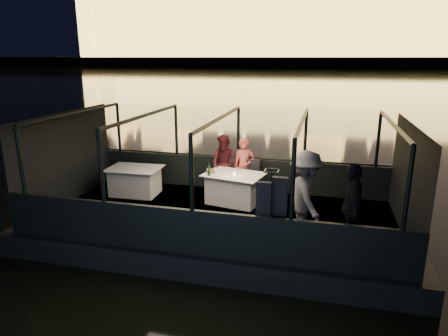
% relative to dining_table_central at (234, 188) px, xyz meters
% --- Properties ---
extents(river_water, '(500.00, 500.00, 0.00)m').
position_rel_dining_table_central_xyz_m(river_water, '(-0.13, 79.10, -0.89)').
color(river_water, black).
rests_on(river_water, ground).
extents(boat_hull, '(8.60, 4.40, 1.00)m').
position_rel_dining_table_central_xyz_m(boat_hull, '(-0.13, -0.90, -0.89)').
color(boat_hull, black).
rests_on(boat_hull, river_water).
extents(boat_deck, '(8.00, 4.00, 0.04)m').
position_rel_dining_table_central_xyz_m(boat_deck, '(-0.13, -0.90, -0.41)').
color(boat_deck, black).
rests_on(boat_deck, boat_hull).
extents(gunwale_port, '(8.00, 0.08, 0.90)m').
position_rel_dining_table_central_xyz_m(gunwale_port, '(-0.13, 1.10, 0.06)').
color(gunwale_port, black).
rests_on(gunwale_port, boat_deck).
extents(gunwale_starboard, '(8.00, 0.08, 0.90)m').
position_rel_dining_table_central_xyz_m(gunwale_starboard, '(-0.13, -2.90, 0.06)').
color(gunwale_starboard, black).
rests_on(gunwale_starboard, boat_deck).
extents(cabin_glass_port, '(8.00, 0.02, 1.40)m').
position_rel_dining_table_central_xyz_m(cabin_glass_port, '(-0.13, 1.10, 1.21)').
color(cabin_glass_port, '#99B2B2').
rests_on(cabin_glass_port, gunwale_port).
extents(cabin_glass_starboard, '(8.00, 0.02, 1.40)m').
position_rel_dining_table_central_xyz_m(cabin_glass_starboard, '(-0.13, -2.90, 1.21)').
color(cabin_glass_starboard, '#99B2B2').
rests_on(cabin_glass_starboard, gunwale_starboard).
extents(cabin_roof_glass, '(8.00, 4.00, 0.02)m').
position_rel_dining_table_central_xyz_m(cabin_roof_glass, '(-0.13, -0.90, 1.91)').
color(cabin_roof_glass, '#99B2B2').
rests_on(cabin_roof_glass, boat_deck).
extents(end_wall_fore, '(0.02, 4.00, 2.30)m').
position_rel_dining_table_central_xyz_m(end_wall_fore, '(-4.13, -0.90, 0.76)').
color(end_wall_fore, black).
rests_on(end_wall_fore, boat_deck).
extents(end_wall_aft, '(0.02, 4.00, 2.30)m').
position_rel_dining_table_central_xyz_m(end_wall_aft, '(3.87, -0.90, 0.76)').
color(end_wall_aft, black).
rests_on(end_wall_aft, boat_deck).
extents(canopy_ribs, '(8.00, 4.00, 2.30)m').
position_rel_dining_table_central_xyz_m(canopy_ribs, '(-0.13, -0.90, 0.76)').
color(canopy_ribs, black).
rests_on(canopy_ribs, boat_deck).
extents(embankment, '(400.00, 140.00, 6.00)m').
position_rel_dining_table_central_xyz_m(embankment, '(-0.13, 209.10, 0.11)').
color(embankment, '#423D33').
rests_on(embankment, ground).
extents(dining_table_central, '(1.63, 1.32, 0.77)m').
position_rel_dining_table_central_xyz_m(dining_table_central, '(0.00, 0.00, 0.00)').
color(dining_table_central, white).
rests_on(dining_table_central, boat_deck).
extents(dining_table_aft, '(1.44, 1.06, 0.74)m').
position_rel_dining_table_central_xyz_m(dining_table_aft, '(-2.74, -0.01, 0.00)').
color(dining_table_aft, silver).
rests_on(dining_table_aft, boat_deck).
extents(chair_port_left, '(0.53, 0.53, 0.99)m').
position_rel_dining_table_central_xyz_m(chair_port_left, '(-0.34, 0.59, 0.06)').
color(chair_port_left, black).
rests_on(chair_port_left, boat_deck).
extents(chair_port_right, '(0.48, 0.48, 0.98)m').
position_rel_dining_table_central_xyz_m(chair_port_right, '(0.31, 0.48, 0.06)').
color(chair_port_right, black).
rests_on(chair_port_right, boat_deck).
extents(coat_stand, '(0.59, 0.55, 1.72)m').
position_rel_dining_table_central_xyz_m(coat_stand, '(1.27, -2.65, 0.51)').
color(coat_stand, black).
rests_on(coat_stand, boat_deck).
extents(person_woman_coral, '(0.62, 0.47, 1.54)m').
position_rel_dining_table_central_xyz_m(person_woman_coral, '(0.11, 0.72, 0.36)').
color(person_woman_coral, '#D04F4B').
rests_on(person_woman_coral, boat_deck).
extents(person_man_maroon, '(0.93, 0.83, 1.60)m').
position_rel_dining_table_central_xyz_m(person_man_maroon, '(-0.44, 0.72, 0.36)').
color(person_man_maroon, '#411218').
rests_on(person_man_maroon, boat_deck).
extents(passenger_stripe, '(1.09, 1.38, 1.87)m').
position_rel_dining_table_central_xyz_m(passenger_stripe, '(1.86, -1.78, 0.47)').
color(passenger_stripe, silver).
rests_on(passenger_stripe, boat_deck).
extents(passenger_dark, '(0.50, 1.05, 1.74)m').
position_rel_dining_table_central_xyz_m(passenger_dark, '(2.71, -2.00, 0.47)').
color(passenger_dark, black).
rests_on(passenger_dark, boat_deck).
extents(wine_bottle, '(0.07, 0.07, 0.31)m').
position_rel_dining_table_central_xyz_m(wine_bottle, '(-0.57, -0.28, 0.53)').
color(wine_bottle, '#14391D').
rests_on(wine_bottle, dining_table_central).
extents(bread_basket, '(0.26, 0.26, 0.08)m').
position_rel_dining_table_central_xyz_m(bread_basket, '(-0.60, -0.03, 0.42)').
color(bread_basket, brown).
rests_on(bread_basket, dining_table_central).
extents(amber_candle, '(0.07, 0.07, 0.08)m').
position_rel_dining_table_central_xyz_m(amber_candle, '(0.05, -0.16, 0.42)').
color(amber_candle, '#FFA93F').
rests_on(amber_candle, dining_table_central).
extents(plate_near, '(0.30, 0.30, 0.02)m').
position_rel_dining_table_central_xyz_m(plate_near, '(0.17, -0.20, 0.39)').
color(plate_near, white).
rests_on(plate_near, dining_table_central).
extents(plate_far, '(0.24, 0.24, 0.01)m').
position_rel_dining_table_central_xyz_m(plate_far, '(-0.52, 0.04, 0.39)').
color(plate_far, white).
rests_on(plate_far, dining_table_central).
extents(wine_glass_white, '(0.08, 0.08, 0.19)m').
position_rel_dining_table_central_xyz_m(wine_glass_white, '(-0.60, -0.32, 0.48)').
color(wine_glass_white, silver).
rests_on(wine_glass_white, dining_table_central).
extents(wine_glass_red, '(0.07, 0.07, 0.18)m').
position_rel_dining_table_central_xyz_m(wine_glass_red, '(0.09, 0.01, 0.48)').
color(wine_glass_red, white).
rests_on(wine_glass_red, dining_table_central).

